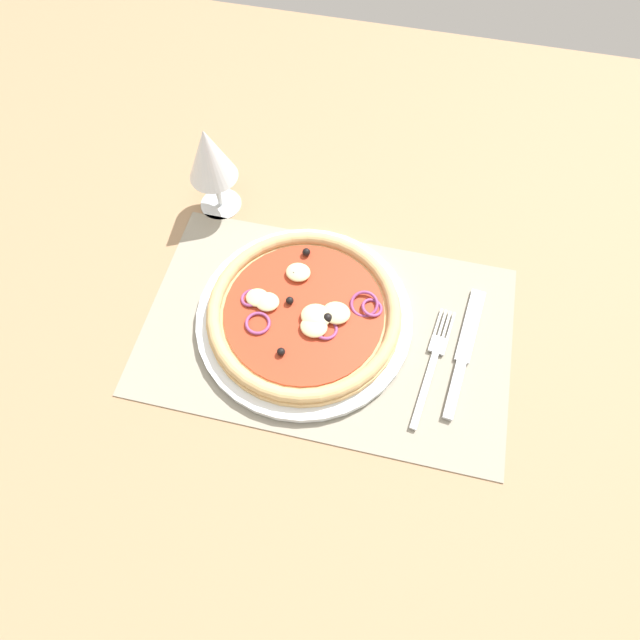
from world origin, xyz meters
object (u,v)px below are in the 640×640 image
object	(u,v)px
pizza	(304,312)
plate	(304,317)
fork	(433,360)
wine_glass	(209,157)
knife	(464,350)

from	to	relation	value
pizza	plate	bearing A→B (deg)	-137.82
fork	wine_glass	world-z (taller)	wine_glass
pizza	wine_glass	xyz separation A→B (cm)	(-17.84, 17.39, 7.62)
pizza	fork	size ratio (longest dim) A/B	1.48
pizza	wine_glass	bearing A→B (deg)	135.74
fork	knife	world-z (taller)	knife
plate	wine_glass	size ratio (longest dim) A/B	2.00
fork	wine_glass	distance (cm)	42.23
knife	pizza	bearing A→B (deg)	96.96
fork	plate	bearing A→B (deg)	90.65
wine_glass	knife	bearing A→B (deg)	-23.46
pizza	fork	bearing A→B (deg)	-7.37
plate	pizza	size ratio (longest dim) A/B	1.12
knife	fork	bearing A→B (deg)	128.73
pizza	wine_glass	distance (cm)	26.06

